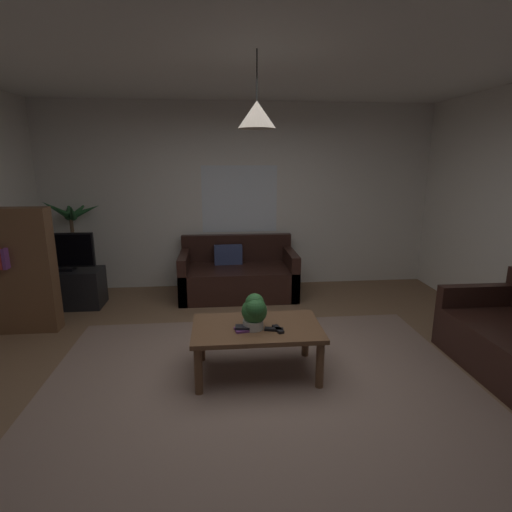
{
  "coord_description": "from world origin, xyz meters",
  "views": [
    {
      "loc": [
        -0.33,
        -3.15,
        1.89
      ],
      "look_at": [
        0.0,
        0.3,
        1.05
      ],
      "focal_mm": 27.77,
      "sensor_mm": 36.0,
      "label": 1
    }
  ],
  "objects_px": {
    "book_on_table_1": "(243,327)",
    "bookshelf_corner": "(21,271)",
    "book_on_table_0": "(243,330)",
    "pendant_lamp": "(257,115)",
    "remote_on_table_1": "(274,329)",
    "tv": "(62,252)",
    "coffee_table": "(257,333)",
    "tv_stand": "(67,288)",
    "potted_plant_on_table": "(255,310)",
    "couch_under_window": "(238,277)",
    "potted_palm_corner": "(75,252)",
    "remote_on_table_0": "(278,329)"
  },
  "relations": [
    {
      "from": "book_on_table_1",
      "to": "tv",
      "type": "relative_size",
      "value": 0.16
    },
    {
      "from": "couch_under_window",
      "to": "remote_on_table_1",
      "type": "bearing_deg",
      "value": -84.98
    },
    {
      "from": "book_on_table_0",
      "to": "tv_stand",
      "type": "xyz_separation_m",
      "value": [
        -2.19,
        2.0,
        -0.22
      ]
    },
    {
      "from": "tv_stand",
      "to": "bookshelf_corner",
      "type": "bearing_deg",
      "value": -104.01
    },
    {
      "from": "couch_under_window",
      "to": "pendant_lamp",
      "type": "relative_size",
      "value": 2.81
    },
    {
      "from": "book_on_table_1",
      "to": "remote_on_table_1",
      "type": "xyz_separation_m",
      "value": [
        0.27,
        -0.02,
        -0.02
      ]
    },
    {
      "from": "potted_plant_on_table",
      "to": "book_on_table_0",
      "type": "bearing_deg",
      "value": -162.53
    },
    {
      "from": "remote_on_table_0",
      "to": "potted_palm_corner",
      "type": "relative_size",
      "value": 0.12
    },
    {
      "from": "tv_stand",
      "to": "pendant_lamp",
      "type": "bearing_deg",
      "value": -39.61
    },
    {
      "from": "couch_under_window",
      "to": "bookshelf_corner",
      "type": "distance_m",
      "value": 2.67
    },
    {
      "from": "tv",
      "to": "bookshelf_corner",
      "type": "bearing_deg",
      "value": -104.41
    },
    {
      "from": "bookshelf_corner",
      "to": "pendant_lamp",
      "type": "relative_size",
      "value": 2.43
    },
    {
      "from": "potted_plant_on_table",
      "to": "bookshelf_corner",
      "type": "xyz_separation_m",
      "value": [
        -2.48,
        1.22,
        0.08
      ]
    },
    {
      "from": "book_on_table_1",
      "to": "pendant_lamp",
      "type": "bearing_deg",
      "value": 31.81
    },
    {
      "from": "remote_on_table_0",
      "to": "remote_on_table_1",
      "type": "xyz_separation_m",
      "value": [
        -0.04,
        -0.0,
        0.0
      ]
    },
    {
      "from": "coffee_table",
      "to": "pendant_lamp",
      "type": "distance_m",
      "value": 1.85
    },
    {
      "from": "couch_under_window",
      "to": "potted_palm_corner",
      "type": "relative_size",
      "value": 1.17
    },
    {
      "from": "book_on_table_0",
      "to": "book_on_table_1",
      "type": "xyz_separation_m",
      "value": [
        0.0,
        0.0,
        0.02
      ]
    },
    {
      "from": "remote_on_table_0",
      "to": "potted_palm_corner",
      "type": "distance_m",
      "value": 3.62
    },
    {
      "from": "coffee_table",
      "to": "tv_stand",
      "type": "distance_m",
      "value": 3.01
    },
    {
      "from": "bookshelf_corner",
      "to": "couch_under_window",
      "type": "bearing_deg",
      "value": 22.23
    },
    {
      "from": "remote_on_table_1",
      "to": "potted_plant_on_table",
      "type": "bearing_deg",
      "value": -96.24
    },
    {
      "from": "book_on_table_0",
      "to": "bookshelf_corner",
      "type": "xyz_separation_m",
      "value": [
        -2.37,
        1.25,
        0.24
      ]
    },
    {
      "from": "coffee_table",
      "to": "tv",
      "type": "height_order",
      "value": "tv"
    },
    {
      "from": "couch_under_window",
      "to": "book_on_table_1",
      "type": "height_order",
      "value": "couch_under_window"
    },
    {
      "from": "remote_on_table_1",
      "to": "tv",
      "type": "distance_m",
      "value": 3.18
    },
    {
      "from": "book_on_table_1",
      "to": "bookshelf_corner",
      "type": "bearing_deg",
      "value": 152.17
    },
    {
      "from": "couch_under_window",
      "to": "tv",
      "type": "bearing_deg",
      "value": -173.05
    },
    {
      "from": "potted_plant_on_table",
      "to": "potted_palm_corner",
      "type": "height_order",
      "value": "potted_palm_corner"
    },
    {
      "from": "tv",
      "to": "book_on_table_1",
      "type": "bearing_deg",
      "value": -42.08
    },
    {
      "from": "coffee_table",
      "to": "remote_on_table_0",
      "type": "distance_m",
      "value": 0.22
    },
    {
      "from": "potted_plant_on_table",
      "to": "bookshelf_corner",
      "type": "relative_size",
      "value": 0.23
    },
    {
      "from": "book_on_table_0",
      "to": "pendant_lamp",
      "type": "height_order",
      "value": "pendant_lamp"
    },
    {
      "from": "couch_under_window",
      "to": "tv",
      "type": "relative_size",
      "value": 2.05
    },
    {
      "from": "remote_on_table_0",
      "to": "tv_stand",
      "type": "relative_size",
      "value": 0.18
    },
    {
      "from": "bookshelf_corner",
      "to": "book_on_table_1",
      "type": "bearing_deg",
      "value": -27.83
    },
    {
      "from": "book_on_table_1",
      "to": "tv_stand",
      "type": "distance_m",
      "value": 2.97
    },
    {
      "from": "potted_plant_on_table",
      "to": "potted_palm_corner",
      "type": "distance_m",
      "value": 3.44
    },
    {
      "from": "couch_under_window",
      "to": "book_on_table_1",
      "type": "bearing_deg",
      "value": -91.73
    },
    {
      "from": "potted_plant_on_table",
      "to": "pendant_lamp",
      "type": "height_order",
      "value": "pendant_lamp"
    },
    {
      "from": "book_on_table_1",
      "to": "book_on_table_0",
      "type": "bearing_deg",
      "value": -156.67
    },
    {
      "from": "bookshelf_corner",
      "to": "potted_palm_corner",
      "type": "bearing_deg",
      "value": 84.07
    },
    {
      "from": "potted_palm_corner",
      "to": "pendant_lamp",
      "type": "bearing_deg",
      "value": -46.17
    },
    {
      "from": "remote_on_table_0",
      "to": "pendant_lamp",
      "type": "bearing_deg",
      "value": -45.07
    },
    {
      "from": "book_on_table_1",
      "to": "remote_on_table_1",
      "type": "height_order",
      "value": "book_on_table_1"
    },
    {
      "from": "potted_palm_corner",
      "to": "pendant_lamp",
      "type": "xyz_separation_m",
      "value": [
        2.37,
        -2.47,
        1.62
      ]
    },
    {
      "from": "potted_plant_on_table",
      "to": "coffee_table",
      "type": "bearing_deg",
      "value": 62.85
    },
    {
      "from": "remote_on_table_1",
      "to": "potted_plant_on_table",
      "type": "relative_size",
      "value": 0.5
    },
    {
      "from": "book_on_table_0",
      "to": "tv",
      "type": "distance_m",
      "value": 2.96
    },
    {
      "from": "book_on_table_1",
      "to": "remote_on_table_0",
      "type": "xyz_separation_m",
      "value": [
        0.3,
        -0.02,
        -0.02
      ]
    }
  ]
}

